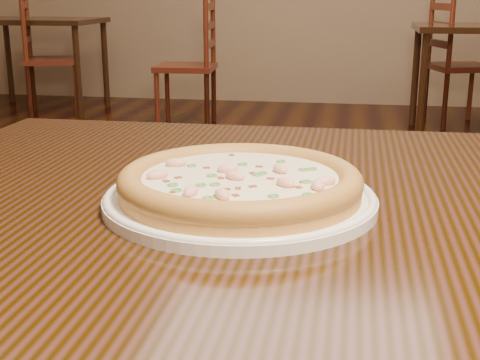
% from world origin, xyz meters
% --- Properties ---
extents(hero_table, '(1.20, 0.80, 0.75)m').
position_xyz_m(hero_table, '(0.32, -0.72, 0.65)').
color(hero_table, black).
rests_on(hero_table, ground).
extents(plate, '(0.30, 0.30, 0.02)m').
position_xyz_m(plate, '(0.20, -0.77, 0.76)').
color(plate, white).
rests_on(plate, hero_table).
extents(pizza, '(0.27, 0.27, 0.03)m').
position_xyz_m(pizza, '(0.20, -0.77, 0.78)').
color(pizza, '#C88E41').
rests_on(pizza, plate).
extents(bg_table_left, '(1.00, 0.70, 0.75)m').
position_xyz_m(bg_table_left, '(-2.27, 3.79, 0.65)').
color(bg_table_left, black).
rests_on(bg_table_left, ground).
extents(chair_a, '(0.54, 0.54, 0.95)m').
position_xyz_m(chair_a, '(-2.13, 3.58, 0.44)').
color(chair_a, '#4E1716').
rests_on(chair_a, ground).
extents(chair_b, '(0.45, 0.45, 0.95)m').
position_xyz_m(chair_b, '(-0.85, 3.31, 0.44)').
color(chair_b, '#4E1716').
rests_on(chair_b, ground).
extents(chair_c, '(0.52, 0.52, 0.95)m').
position_xyz_m(chair_c, '(1.03, 3.66, 0.44)').
color(chair_c, '#4E1716').
rests_on(chair_c, ground).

